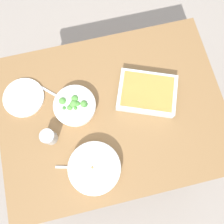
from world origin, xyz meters
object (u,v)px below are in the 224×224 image
Objects in this scene: drink_cup at (49,137)px; spoon_by_broccoli at (58,97)px; baking_dish at (147,93)px; spoon_by_stew at (78,167)px; broccoli_bowl at (75,106)px; stew_bowl at (95,168)px; side_plate at (24,97)px.

drink_cup is 0.61× the size of spoon_by_broccoli.
spoon_by_stew is (-0.43, -0.29, -0.03)m from baking_dish.
broccoli_bowl is 1.27× the size of spoon_by_stew.
broccoli_bowl is at bearing 95.70° from stew_bowl.
side_plate is at bearing 116.73° from spoon_by_stew.
baking_dish is 1.64× the size of side_plate.
drink_cup is (-0.16, -0.13, 0.01)m from broccoli_bowl.
side_plate is at bearing 168.20° from baking_dish.
baking_dish is at bearing -11.80° from side_plate.
spoon_by_broccoli is at bearing 94.92° from spoon_by_stew.
broccoli_bowl is 0.61× the size of baking_dish.
stew_bowl is at bearing -138.31° from baking_dish.
stew_bowl is 0.33m from broccoli_bowl.
broccoli_bowl reaches higher than baking_dish.
spoon_by_stew is at bearing -145.97° from baking_dish.
drink_cup reaches higher than spoon_by_broccoli.
spoon_by_broccoli is (-0.46, 0.10, -0.03)m from baking_dish.
broccoli_bowl is (-0.03, 0.33, -0.00)m from stew_bowl.
spoon_by_stew is (0.21, -0.42, -0.00)m from side_plate.
stew_bowl is 1.17× the size of side_plate.
drink_cup is 0.21m from spoon_by_stew.
baking_dish reaches higher than side_plate.
spoon_by_broccoli is (0.18, -0.04, -0.00)m from side_plate.
stew_bowl is at bearing -14.36° from spoon_by_stew.
baking_dish is 2.07× the size of spoon_by_stew.
broccoli_bowl reaches higher than stew_bowl.
broccoli_bowl is 0.38m from baking_dish.
baking_dish is at bearing -11.66° from spoon_by_broccoli.
broccoli_bowl is at bearing 81.24° from spoon_by_stew.
baking_dish is 0.66m from side_plate.
drink_cup is at bearing -168.06° from baking_dish.
spoon_by_broccoli is at bearing 105.65° from stew_bowl.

